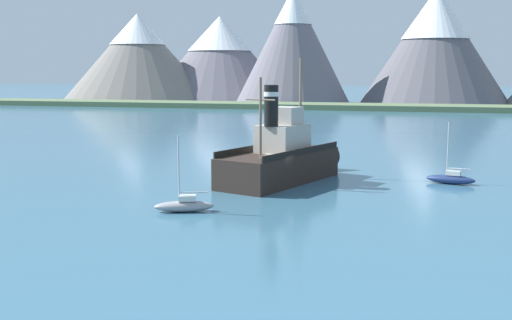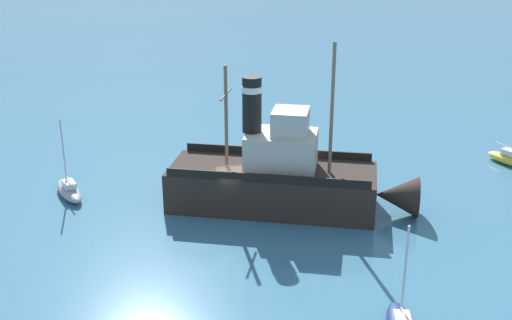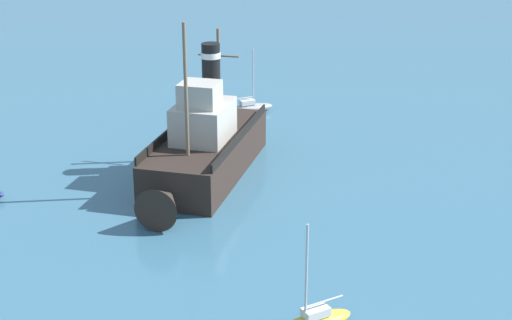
% 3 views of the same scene
% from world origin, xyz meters
% --- Properties ---
extents(ground_plane, '(600.00, 600.00, 0.00)m').
position_xyz_m(ground_plane, '(0.00, 0.00, 0.00)').
color(ground_plane, '#38667F').
extents(mountain_ridge, '(189.75, 57.52, 29.99)m').
position_xyz_m(mountain_ridge, '(-9.01, 131.03, 13.24)').
color(mountain_ridge, slate).
rests_on(mountain_ridge, ground).
extents(shoreline_strip, '(240.00, 12.00, 1.20)m').
position_xyz_m(shoreline_strip, '(0.00, 97.76, 0.60)').
color(shoreline_strip, '#5B704C').
rests_on(shoreline_strip, ground).
extents(old_tugboat, '(8.20, 14.69, 9.90)m').
position_xyz_m(old_tugboat, '(-0.20, 2.57, 1.83)').
color(old_tugboat, '#2D231E').
rests_on(old_tugboat, ground).
extents(sailboat_yellow, '(3.91, 2.57, 4.90)m').
position_xyz_m(sailboat_yellow, '(-4.10, 19.63, 0.43)').
color(sailboat_yellow, gold).
rests_on(sailboat_yellow, ground).
extents(sailboat_navy, '(3.95, 1.96, 4.90)m').
position_xyz_m(sailboat_navy, '(12.93, 4.67, 0.43)').
color(sailboat_navy, navy).
rests_on(sailboat_navy, ground).
extents(sailboat_grey, '(3.95, 2.35, 4.90)m').
position_xyz_m(sailboat_grey, '(-3.98, -10.01, 0.43)').
color(sailboat_grey, gray).
rests_on(sailboat_grey, ground).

